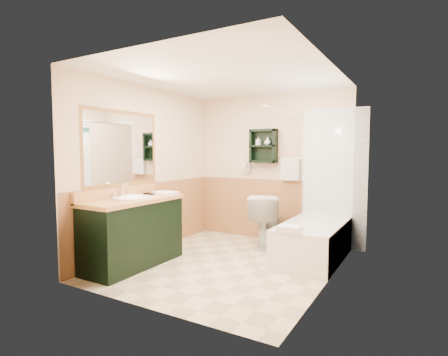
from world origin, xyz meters
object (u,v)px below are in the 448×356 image
vanity (133,232)px  soap_bottle_a (258,143)px  bathtub (313,241)px  vanity_book (149,185)px  hair_dryer (247,167)px  soap_bottle_b (268,142)px  wall_shelf (263,146)px  toilet (266,220)px

vanity → soap_bottle_a: (0.81, 2.05, 1.16)m
bathtub → vanity_book: (-2.08, -0.93, 0.74)m
hair_dryer → soap_bottle_b: bearing=-4.5°
hair_dryer → vanity: (-0.59, -2.08, -0.77)m
bathtub → soap_bottle_b: soap_bottle_b is taller
vanity → soap_bottle_a: bearing=68.5°
vanity → vanity_book: (-0.17, 0.50, 0.56)m
wall_shelf → bathtub: wall_shelf is taller
soap_bottle_a → toilet: bearing=-48.6°
toilet → wall_shelf: bearing=-74.3°
vanity_book → soap_bottle_b: bearing=58.6°
vanity → bathtub: 2.40m
vanity_book → hair_dryer: bearing=69.2°
hair_dryer → vanity_book: hair_dryer is taller
vanity → vanity_book: vanity_book is taller
wall_shelf → soap_bottle_b: size_ratio=4.45×
wall_shelf → vanity: wall_shelf is taller
hair_dryer → soap_bottle_a: (0.21, -0.03, 0.40)m
wall_shelf → bathtub: size_ratio=0.37×
bathtub → soap_bottle_b: 1.77m
hair_dryer → toilet: hair_dryer is taller
wall_shelf → soap_bottle_a: bearing=-176.7°
hair_dryer → soap_bottle_b: soap_bottle_b is taller
hair_dryer → soap_bottle_a: bearing=-8.0°
wall_shelf → soap_bottle_b: 0.10m
soap_bottle_a → soap_bottle_b: (0.16, 0.00, 0.02)m
vanity_book → wall_shelf: bearing=60.6°
wall_shelf → toilet: bearing=-59.0°
wall_shelf → soap_bottle_a: 0.10m
bathtub → toilet: (-0.83, 0.31, 0.15)m
vanity → wall_shelf: bearing=66.5°
bathtub → vanity_book: vanity_book is taller
bathtub → wall_shelf: bearing=148.5°
wall_shelf → soap_bottle_a: size_ratio=4.04×
toilet → hair_dryer: bearing=-50.5°
hair_dryer → bathtub: 1.76m
wall_shelf → hair_dryer: 0.46m
vanity_book → soap_bottle_b: 2.02m
soap_bottle_b → hair_dryer: bearing=175.5°
toilet → soap_bottle_b: size_ratio=6.59×
bathtub → toilet: bearing=159.8°
toilet → vanity_book: 1.86m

